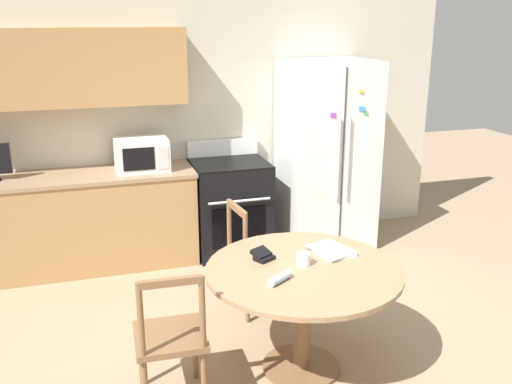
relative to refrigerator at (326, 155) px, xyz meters
name	(u,v)px	position (x,y,z in m)	size (l,w,h in m)	color
back_wall	(168,106)	(-1.51, 0.40, 0.50)	(5.20, 0.44, 2.60)	beige
kitchen_counter	(84,221)	(-2.39, 0.09, -0.48)	(2.06, 0.64, 0.90)	#AD7F4C
refrigerator	(326,155)	(0.00, 0.00, 0.00)	(0.85, 0.80, 1.87)	white
oven_range	(230,206)	(-0.99, 0.07, -0.47)	(0.72, 0.68, 1.08)	black
microwave	(142,154)	(-1.82, 0.10, 0.11)	(0.48, 0.38, 0.29)	white
dining_table	(303,287)	(-1.05, -2.05, -0.33)	(1.26, 1.26, 0.74)	#997551
dining_chair_far	(256,259)	(-1.10, -1.17, -0.50)	(0.46, 0.46, 0.90)	brown
dining_chair_left	(171,338)	(-1.93, -2.13, -0.50)	(0.44, 0.44, 0.90)	brown
candle_glass	(304,260)	(-1.03, -2.00, -0.16)	(0.09, 0.09, 0.08)	silver
folded_napkin	(280,278)	(-1.26, -2.19, -0.17)	(0.18, 0.14, 0.05)	#A3BCDB
wallet	(263,255)	(-1.26, -1.84, -0.17)	(0.17, 0.17, 0.07)	black
mail_stack	(331,250)	(-0.77, -1.86, -0.19)	(0.30, 0.35, 0.02)	white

